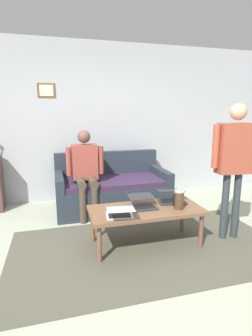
# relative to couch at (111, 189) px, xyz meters

# --- Properties ---
(ground_plane) EXTENTS (7.68, 7.68, 0.00)m
(ground_plane) POSITION_rel_couch_xyz_m (-0.02, 1.56, -0.31)
(ground_plane) COLOR #A9AF95
(area_rug) EXTENTS (3.10, 1.68, 0.01)m
(area_rug) POSITION_rel_couch_xyz_m (-0.13, 1.42, -0.30)
(area_rug) COLOR #525041
(area_rug) RESTS_ON ground_plane
(back_wall) EXTENTS (7.04, 0.11, 2.70)m
(back_wall) POSITION_rel_couch_xyz_m (-0.01, -0.64, 1.05)
(back_wall) COLOR #ACB2B6
(back_wall) RESTS_ON ground_plane
(couch) EXTENTS (1.75, 0.91, 0.88)m
(couch) POSITION_rel_couch_xyz_m (0.00, 0.00, 0.00)
(couch) COLOR #27303A
(couch) RESTS_ON ground_plane
(coffee_table) EXTENTS (1.31, 0.60, 0.45)m
(coffee_table) POSITION_rel_couch_xyz_m (-0.13, 1.32, 0.10)
(coffee_table) COLOR brown
(coffee_table) RESTS_ON ground_plane
(laptop_left) EXTENTS (0.31, 0.32, 0.12)m
(laptop_left) POSITION_rel_couch_xyz_m (-0.10, 1.27, 0.19)
(laptop_left) COLOR #28282D
(laptop_left) RESTS_ON coffee_table
(laptop_center) EXTENTS (0.38, 0.39, 0.14)m
(laptop_center) POSITION_rel_couch_xyz_m (-0.51, 1.17, 0.19)
(laptop_center) COLOR #28282D
(laptop_center) RESTS_ON coffee_table
(laptop_right) EXTENTS (0.32, 0.39, 0.14)m
(laptop_right) POSITION_rel_couch_xyz_m (0.23, 1.50, 0.19)
(laptop_right) COLOR silver
(laptop_right) RESTS_ON coffee_table
(french_press) EXTENTS (0.13, 0.11, 0.24)m
(french_press) POSITION_rel_couch_xyz_m (-0.49, 1.42, 0.25)
(french_press) COLOR #4C3323
(french_press) RESTS_ON coffee_table
(person_standing) EXTENTS (0.58, 0.22, 1.64)m
(person_standing) POSITION_rel_couch_xyz_m (-1.18, 1.43, 0.74)
(person_standing) COLOR #2F393B
(person_standing) RESTS_ON ground_plane
(person_seated) EXTENTS (0.55, 0.51, 1.28)m
(person_seated) POSITION_rel_couch_xyz_m (0.43, 0.23, 0.42)
(person_seated) COLOR #473F2F
(person_seated) RESTS_ON ground_plane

